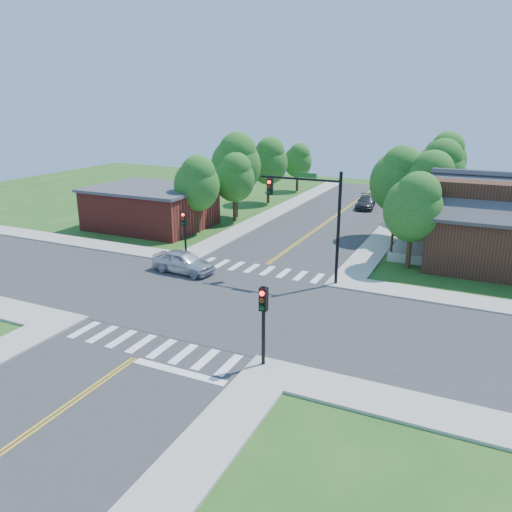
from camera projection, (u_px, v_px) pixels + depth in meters
The scene contains 27 objects.
ground at pixel (215, 301), 29.18m from camera, with size 100.00×100.00×0.00m, color #234E18.
road_ns at pixel (215, 301), 29.18m from camera, with size 10.00×90.00×0.04m, color #2D2D30.
road_ew at pixel (215, 301), 29.18m from camera, with size 90.00×10.00×0.04m, color #2D2D30.
intersection_patch at pixel (215, 301), 29.18m from camera, with size 10.20×10.20×0.06m, color #2D2D30.
sidewalk_ne at pixel (511, 260), 36.43m from camera, with size 40.00×40.00×0.14m.
sidewalk_nw at pixel (155, 218), 49.22m from camera, with size 40.00×40.00×0.14m.
crosswalk_north at pixel (260, 269), 34.53m from camera, with size 8.85×2.00×0.01m.
crosswalk_south at pixel (151, 346), 23.81m from camera, with size 8.85×2.00×0.01m.
centerline at pixel (215, 301), 29.17m from camera, with size 0.30×90.00×0.01m.
stop_bar at pixel (179, 372), 21.61m from camera, with size 4.60×0.45×0.09m, color white.
signal_mast_ne at pixel (313, 208), 30.97m from camera, with size 5.30×0.42×7.20m.
signal_pole_se at pixel (263, 312), 21.26m from camera, with size 0.34×0.42×3.80m.
signal_pole_nw at pixel (185, 226), 35.46m from camera, with size 0.34×0.42×3.80m.
house_ne at pixel (507, 220), 34.37m from camera, with size 13.05×8.80×7.11m.
building_nw at pixel (151, 207), 45.76m from camera, with size 10.40×8.40×3.73m.
tree_e_a at pixel (414, 206), 33.61m from camera, with size 4.00×3.80×6.80m.
tree_e_b at pixel (429, 183), 39.54m from camera, with size 4.46×4.23×7.58m.
tree_e_c at pixel (440, 168), 46.09m from camera, with size 4.68×4.45×7.96m.
tree_e_d at pixel (445, 157), 54.49m from camera, with size 4.73×4.49×8.03m.
tree_w_a at pixel (197, 182), 42.92m from camera, with size 4.02×3.82×6.83m.
tree_w_b at pixel (236, 162), 48.27m from camera, with size 4.92×4.68×8.37m.
tree_w_c at pixel (269, 160), 55.40m from camera, with size 4.35×4.13×7.40m.
tree_w_d at pixel (298, 160), 63.03m from camera, with size 3.58×3.40×6.09m.
tree_house at pixel (399, 178), 41.00m from camera, with size 4.58×4.35×7.78m.
tree_bldg at pixel (235, 176), 47.01m from camera, with size 3.92×3.72×6.66m.
car_silver at pixel (183, 262), 33.78m from camera, with size 4.60×2.15×1.52m, color silver.
car_dgrey at pixel (366, 203), 53.77m from camera, with size 2.39×4.71×1.31m, color #2D3032.
Camera 1 is at (13.61, -23.48, 11.32)m, focal length 35.00 mm.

